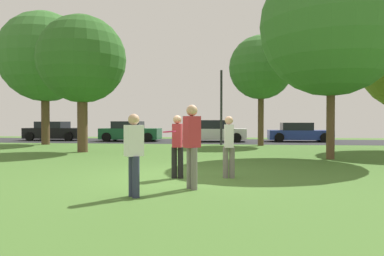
{
  "coord_description": "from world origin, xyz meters",
  "views": [
    {
      "loc": [
        1.41,
        -8.69,
        1.44
      ],
      "look_at": [
        0.0,
        3.87,
        1.19
      ],
      "focal_mm": 32.39,
      "sensor_mm": 36.0,
      "label": 1
    }
  ],
  "objects_px": {
    "person_bystander": "(177,144)",
    "parked_car_blue": "(299,133)",
    "maple_tree_far": "(261,68)",
    "parked_car_green": "(130,132)",
    "person_catcher": "(134,152)",
    "birch_tree_lone": "(331,26)",
    "person_walking": "(229,144)",
    "frisbee_disc": "(169,132)",
    "street_lamp_post": "(221,108)",
    "oak_tree_center": "(45,57)",
    "parked_car_black": "(55,132)",
    "person_thrower": "(192,142)",
    "oak_tree_right": "(82,60)",
    "parked_car_white": "(213,132)"
  },
  "relations": [
    {
      "from": "oak_tree_center",
      "to": "parked_car_green",
      "type": "bearing_deg",
      "value": 44.68
    },
    {
      "from": "oak_tree_center",
      "to": "person_thrower",
      "type": "xyz_separation_m",
      "value": [
        10.57,
        -12.97,
        -4.38
      ]
    },
    {
      "from": "person_bystander",
      "to": "parked_car_black",
      "type": "xyz_separation_m",
      "value": [
        -11.89,
        16.22,
        -0.21
      ]
    },
    {
      "from": "person_bystander",
      "to": "parked_car_blue",
      "type": "distance_m",
      "value": 17.54
    },
    {
      "from": "person_thrower",
      "to": "parked_car_blue",
      "type": "height_order",
      "value": "person_thrower"
    },
    {
      "from": "birch_tree_lone",
      "to": "oak_tree_center",
      "type": "bearing_deg",
      "value": 156.45
    },
    {
      "from": "parked_car_blue",
      "to": "street_lamp_post",
      "type": "bearing_deg",
      "value": -142.08
    },
    {
      "from": "oak_tree_center",
      "to": "parked_car_black",
      "type": "bearing_deg",
      "value": 111.84
    },
    {
      "from": "person_thrower",
      "to": "parked_car_blue",
      "type": "xyz_separation_m",
      "value": [
        5.58,
        17.79,
        -0.39
      ]
    },
    {
      "from": "birch_tree_lone",
      "to": "person_walking",
      "type": "xyz_separation_m",
      "value": [
        -3.81,
        -4.83,
        -4.19
      ]
    },
    {
      "from": "person_thrower",
      "to": "parked_car_black",
      "type": "relative_size",
      "value": 0.42
    },
    {
      "from": "person_walking",
      "to": "frisbee_disc",
      "type": "relative_size",
      "value": 4.18
    },
    {
      "from": "oak_tree_center",
      "to": "parked_car_blue",
      "type": "distance_m",
      "value": 17.52
    },
    {
      "from": "parked_car_green",
      "to": "person_thrower",
      "type": "bearing_deg",
      "value": -69.42
    },
    {
      "from": "person_thrower",
      "to": "frisbee_disc",
      "type": "height_order",
      "value": "person_thrower"
    },
    {
      "from": "parked_car_black",
      "to": "maple_tree_far",
      "type": "bearing_deg",
      "value": -15.3
    },
    {
      "from": "parked_car_blue",
      "to": "person_walking",
      "type": "bearing_deg",
      "value": -106.49
    },
    {
      "from": "maple_tree_far",
      "to": "oak_tree_center",
      "type": "relative_size",
      "value": 0.8
    },
    {
      "from": "oak_tree_center",
      "to": "street_lamp_post",
      "type": "height_order",
      "value": "oak_tree_center"
    },
    {
      "from": "parked_car_green",
      "to": "maple_tree_far",
      "type": "bearing_deg",
      "value": -21.91
    },
    {
      "from": "person_catcher",
      "to": "person_walking",
      "type": "height_order",
      "value": "person_catcher"
    },
    {
      "from": "parked_car_blue",
      "to": "oak_tree_right",
      "type": "bearing_deg",
      "value": -140.57
    },
    {
      "from": "maple_tree_far",
      "to": "parked_car_green",
      "type": "relative_size",
      "value": 1.54
    },
    {
      "from": "parked_car_green",
      "to": "street_lamp_post",
      "type": "height_order",
      "value": "street_lamp_post"
    },
    {
      "from": "parked_car_black",
      "to": "parked_car_white",
      "type": "bearing_deg",
      "value": -1.77
    },
    {
      "from": "oak_tree_right",
      "to": "person_thrower",
      "type": "height_order",
      "value": "oak_tree_right"
    },
    {
      "from": "parked_car_white",
      "to": "parked_car_blue",
      "type": "bearing_deg",
      "value": 5.65
    },
    {
      "from": "maple_tree_far",
      "to": "street_lamp_post",
      "type": "height_order",
      "value": "maple_tree_far"
    },
    {
      "from": "person_thrower",
      "to": "person_bystander",
      "type": "height_order",
      "value": "person_thrower"
    },
    {
      "from": "person_walking",
      "to": "street_lamp_post",
      "type": "height_order",
      "value": "street_lamp_post"
    },
    {
      "from": "oak_tree_right",
      "to": "person_bystander",
      "type": "height_order",
      "value": "oak_tree_right"
    },
    {
      "from": "birch_tree_lone",
      "to": "person_thrower",
      "type": "bearing_deg",
      "value": -125.73
    },
    {
      "from": "person_catcher",
      "to": "oak_tree_center",
      "type": "bearing_deg",
      "value": 83.66
    },
    {
      "from": "oak_tree_center",
      "to": "parked_car_black",
      "type": "xyz_separation_m",
      "value": [
        -1.84,
        4.6,
        -4.72
      ]
    },
    {
      "from": "maple_tree_far",
      "to": "person_bystander",
      "type": "height_order",
      "value": "maple_tree_far"
    },
    {
      "from": "birch_tree_lone",
      "to": "parked_car_green",
      "type": "bearing_deg",
      "value": 135.73
    },
    {
      "from": "person_catcher",
      "to": "birch_tree_lone",
      "type": "bearing_deg",
      "value": 11.37
    },
    {
      "from": "person_bystander",
      "to": "parked_car_blue",
      "type": "height_order",
      "value": "person_bystander"
    },
    {
      "from": "birch_tree_lone",
      "to": "person_bystander",
      "type": "relative_size",
      "value": 4.86
    },
    {
      "from": "parked_car_green",
      "to": "parked_car_white",
      "type": "distance_m",
      "value": 5.99
    },
    {
      "from": "oak_tree_right",
      "to": "person_catcher",
      "type": "bearing_deg",
      "value": -60.89
    },
    {
      "from": "maple_tree_far",
      "to": "parked_car_blue",
      "type": "bearing_deg",
      "value": 55.2
    },
    {
      "from": "parked_car_black",
      "to": "parked_car_white",
      "type": "relative_size",
      "value": 0.95
    },
    {
      "from": "person_thrower",
      "to": "person_catcher",
      "type": "xyz_separation_m",
      "value": [
        -1.01,
        -0.88,
        -0.14
      ]
    },
    {
      "from": "oak_tree_center",
      "to": "person_walking",
      "type": "distance_m",
      "value": 16.73
    },
    {
      "from": "person_bystander",
      "to": "person_catcher",
      "type": "bearing_deg",
      "value": 167.4
    },
    {
      "from": "person_walking",
      "to": "parked_car_green",
      "type": "xyz_separation_m",
      "value": [
        -7.18,
        15.55,
        -0.2
      ]
    },
    {
      "from": "oak_tree_right",
      "to": "parked_car_blue",
      "type": "xyz_separation_m",
      "value": [
        11.65,
        9.58,
        -3.68
      ]
    },
    {
      "from": "oak_tree_center",
      "to": "parked_car_black",
      "type": "distance_m",
      "value": 6.85
    },
    {
      "from": "oak_tree_center",
      "to": "parked_car_white",
      "type": "height_order",
      "value": "oak_tree_center"
    }
  ]
}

